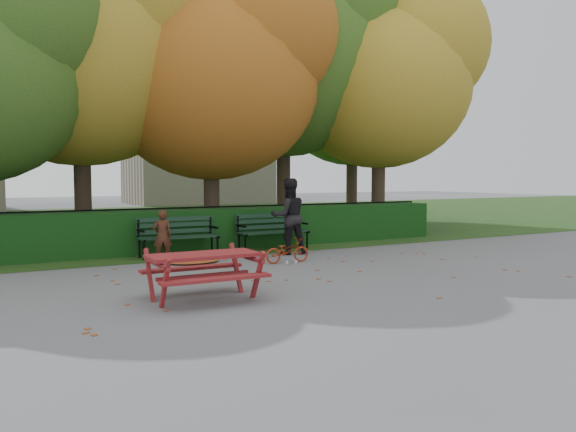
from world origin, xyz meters
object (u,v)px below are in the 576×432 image
tree_d (298,45)px  bench_left (178,233)px  bench_right (272,228)px  tree_g (363,87)px  child (162,236)px  tree_c (225,66)px  adult (289,216)px  bicycle (287,251)px  tree_b (95,37)px  tree_e (392,74)px  picnic_table (203,264)px

tree_d → bench_left: (-5.18, -3.53, -5.46)m
bench_left → bench_right: same height
tree_g → child: tree_g is taller
tree_c → tree_d: tree_d is taller
child → adult: (2.92, -0.22, 0.33)m
bicycle → adult: bearing=-27.6°
tree_b → tree_c: tree_b is taller
tree_b → bench_right: tree_b is taller
tree_d → bench_left: bearing=-145.7°
tree_e → adult: (-5.47, -3.01, -4.20)m
tree_c → tree_e: tree_e is taller
bench_right → tree_d: bearing=51.8°
tree_d → picnic_table: size_ratio=5.99×
picnic_table → tree_d: bearing=52.8°
tree_c → bench_right: bearing=-83.3°
tree_b → tree_d: (6.32, 0.48, 0.58)m
tree_d → tree_e: size_ratio=1.17×
tree_e → bench_left: bearing=-165.2°
tree_e → child: 9.94m
child → adult: size_ratio=0.63×
tree_g → child: (-10.20, -6.78, -4.82)m
child → picnic_table: bearing=90.9°
adult → bicycle: size_ratio=1.82×
adult → child: bearing=4.2°
tree_b → tree_g: 11.19m
tree_b → bench_left: bearing=-69.4°
tree_e → child: (-8.39, -2.79, -4.53)m
tree_g → bench_left: 12.37m
tree_g → bicycle: tree_g is taller
picnic_table → adult: size_ratio=0.91×
tree_c → tree_d: size_ratio=0.84×
bench_right → bicycle: bench_right is taller
adult → bench_right: bearing=-84.3°
bench_left → child: size_ratio=1.63×
tree_c → tree_g: size_ratio=0.94×
tree_b → child: (0.57, -3.77, -4.85)m
tree_g → tree_e: bearing=-114.4°
tree_e → adult: size_ratio=4.64×
tree_g → adult: (-7.28, -7.00, -4.49)m
tree_c → bench_right: (0.27, -2.26, -4.30)m
tree_c → tree_b: bearing=166.5°
bench_right → adult: 1.01m
tree_b → tree_c: 3.42m
bench_left → bench_right: (2.40, 0.00, 0.00)m
picnic_table → child: bearing=82.8°
tree_c → adult: tree_c is taller
tree_b → picnic_table: tree_b is taller
bench_right → bicycle: bearing=-109.1°
tree_g → child: 13.17m
tree_g → adult: tree_g is taller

